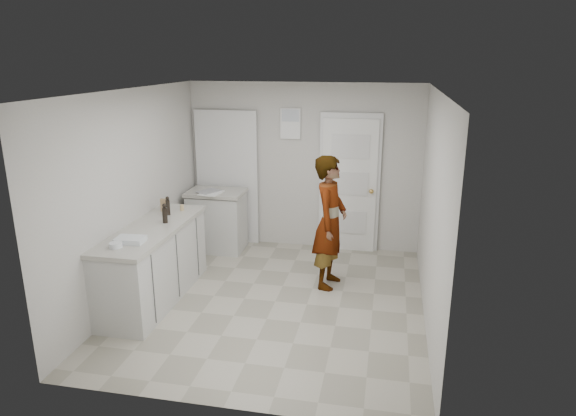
% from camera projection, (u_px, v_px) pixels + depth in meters
% --- Properties ---
extents(ground, '(4.00, 4.00, 0.00)m').
position_uv_depth(ground, '(275.00, 301.00, 6.22)').
color(ground, gray).
rests_on(ground, ground).
extents(room_shell, '(4.00, 4.00, 4.00)m').
position_uv_depth(room_shell, '(292.00, 182.00, 7.79)').
color(room_shell, '#B9B6AF').
rests_on(room_shell, ground).
extents(main_counter, '(0.64, 1.96, 0.93)m').
position_uv_depth(main_counter, '(154.00, 266.00, 6.18)').
color(main_counter, silver).
rests_on(main_counter, ground).
extents(side_counter, '(0.84, 0.61, 0.93)m').
position_uv_depth(side_counter, '(217.00, 223.00, 7.79)').
color(side_counter, silver).
rests_on(side_counter, ground).
extents(person, '(0.50, 0.68, 1.70)m').
position_uv_depth(person, '(330.00, 222.00, 6.44)').
color(person, silver).
rests_on(person, ground).
extents(cake_mix_box, '(0.11, 0.07, 0.16)m').
position_uv_depth(cake_mix_box, '(164.00, 205.00, 6.64)').
color(cake_mix_box, '#8F6847').
rests_on(cake_mix_box, main_counter).
extents(spice_jar, '(0.05, 0.05, 0.08)m').
position_uv_depth(spice_jar, '(182.00, 208.00, 6.67)').
color(spice_jar, tan).
rests_on(spice_jar, main_counter).
extents(oil_cruet_a, '(0.06, 0.06, 0.24)m').
position_uv_depth(oil_cruet_a, '(165.00, 214.00, 6.16)').
color(oil_cruet_a, black).
rests_on(oil_cruet_a, main_counter).
extents(oil_cruet_b, '(0.05, 0.05, 0.24)m').
position_uv_depth(oil_cruet_b, '(168.00, 206.00, 6.46)').
color(oil_cruet_b, black).
rests_on(oil_cruet_b, main_counter).
extents(baking_dish, '(0.32, 0.24, 0.05)m').
position_uv_depth(baking_dish, '(130.00, 240.00, 5.54)').
color(baking_dish, silver).
rests_on(baking_dish, main_counter).
extents(egg_bowl, '(0.14, 0.14, 0.05)m').
position_uv_depth(egg_bowl, '(116.00, 245.00, 5.38)').
color(egg_bowl, silver).
rests_on(egg_bowl, main_counter).
extents(papers, '(0.32, 0.39, 0.01)m').
position_uv_depth(papers, '(211.00, 193.00, 7.51)').
color(papers, white).
rests_on(papers, side_counter).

